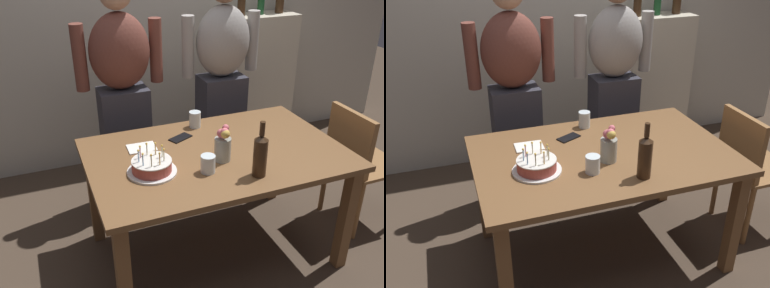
% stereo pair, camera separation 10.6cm
% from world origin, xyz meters
% --- Properties ---
extents(ground_plane, '(10.00, 10.00, 0.00)m').
position_xyz_m(ground_plane, '(0.00, 0.00, 0.00)').
color(ground_plane, '#47382B').
extents(back_wall, '(5.20, 0.10, 2.60)m').
position_xyz_m(back_wall, '(0.00, 1.55, 1.30)').
color(back_wall, beige).
rests_on(back_wall, ground_plane).
extents(dining_table, '(1.50, 0.96, 0.74)m').
position_xyz_m(dining_table, '(0.00, 0.00, 0.64)').
color(dining_table, brown).
rests_on(dining_table, ground_plane).
extents(birthday_cake, '(0.27, 0.27, 0.15)m').
position_xyz_m(birthday_cake, '(-0.42, -0.08, 0.78)').
color(birthday_cake, white).
rests_on(birthday_cake, dining_table).
extents(water_glass_near, '(0.08, 0.08, 0.11)m').
position_xyz_m(water_glass_near, '(0.02, 0.37, 0.79)').
color(water_glass_near, silver).
rests_on(water_glass_near, dining_table).
extents(water_glass_far, '(0.08, 0.08, 0.10)m').
position_xyz_m(water_glass_far, '(-0.14, -0.19, 0.79)').
color(water_glass_far, silver).
rests_on(water_glass_far, dining_table).
extents(wine_bottle, '(0.07, 0.07, 0.31)m').
position_xyz_m(wine_bottle, '(0.10, -0.32, 0.86)').
color(wine_bottle, '#382314').
rests_on(wine_bottle, dining_table).
extents(cell_phone, '(0.16, 0.13, 0.01)m').
position_xyz_m(cell_phone, '(-0.13, 0.25, 0.74)').
color(cell_phone, black).
rests_on(cell_phone, dining_table).
extents(napkin_stack, '(0.17, 0.13, 0.01)m').
position_xyz_m(napkin_stack, '(-0.40, 0.21, 0.74)').
color(napkin_stack, white).
rests_on(napkin_stack, dining_table).
extents(flower_vase, '(0.09, 0.10, 0.21)m').
position_xyz_m(flower_vase, '(-0.01, -0.10, 0.84)').
color(flower_vase, '#999E93').
rests_on(flower_vase, dining_table).
extents(person_man_bearded, '(0.61, 0.27, 1.66)m').
position_xyz_m(person_man_bearded, '(-0.36, 0.78, 0.87)').
color(person_man_bearded, '#33333D').
rests_on(person_man_bearded, ground_plane).
extents(person_woman_cardigan, '(0.61, 0.27, 1.66)m').
position_xyz_m(person_woman_cardigan, '(0.40, 0.78, 0.87)').
color(person_woman_cardigan, '#33333D').
rests_on(person_woman_cardigan, ground_plane).
extents(dining_chair, '(0.42, 0.42, 0.87)m').
position_xyz_m(dining_chair, '(1.03, -0.06, 0.52)').
color(dining_chair, olive).
rests_on(dining_chair, ground_plane).
extents(shelf_cabinet, '(0.67, 0.30, 1.50)m').
position_xyz_m(shelf_cabinet, '(1.02, 1.33, 0.63)').
color(shelf_cabinet, beige).
rests_on(shelf_cabinet, ground_plane).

